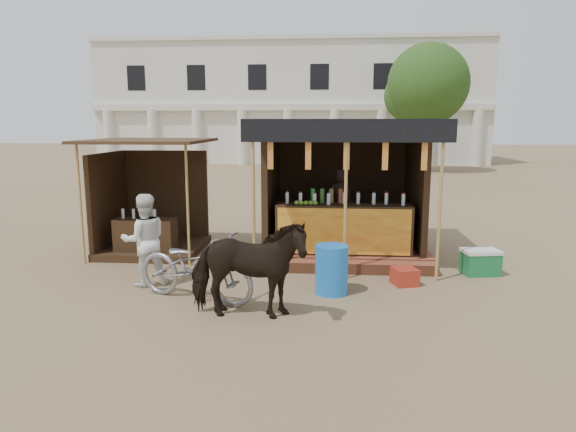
# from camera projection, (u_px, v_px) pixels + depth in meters

# --- Properties ---
(ground) EXTENTS (120.00, 120.00, 0.00)m
(ground) POSITION_uv_depth(u_px,v_px,m) (279.00, 308.00, 7.64)
(ground) COLOR #846B4C
(ground) RESTS_ON ground
(main_stall) EXTENTS (3.60, 3.61, 2.78)m
(main_stall) POSITION_uv_depth(u_px,v_px,m) (343.00, 205.00, 10.67)
(main_stall) COLOR brown
(main_stall) RESTS_ON ground
(secondary_stall) EXTENTS (2.40, 2.40, 2.38)m
(secondary_stall) POSITION_uv_depth(u_px,v_px,m) (146.00, 212.00, 10.91)
(secondary_stall) COLOR #342113
(secondary_stall) RESTS_ON ground
(cow) EXTENTS (1.69, 0.77, 1.42)m
(cow) POSITION_uv_depth(u_px,v_px,m) (247.00, 269.00, 7.11)
(cow) COLOR black
(cow) RESTS_ON ground
(motorbike) EXTENTS (2.16, 1.38, 1.07)m
(motorbike) POSITION_uv_depth(u_px,v_px,m) (195.00, 267.00, 7.88)
(motorbike) COLOR gray
(motorbike) RESTS_ON ground
(bystander) EXTENTS (0.94, 0.87, 1.56)m
(bystander) POSITION_uv_depth(u_px,v_px,m) (145.00, 240.00, 8.58)
(bystander) COLOR white
(bystander) RESTS_ON ground
(blue_barrel) EXTENTS (0.67, 0.67, 0.79)m
(blue_barrel) POSITION_uv_depth(u_px,v_px,m) (332.00, 269.00, 8.23)
(blue_barrel) COLOR blue
(blue_barrel) RESTS_ON ground
(red_crate) EXTENTS (0.48, 0.49, 0.29)m
(red_crate) POSITION_uv_depth(u_px,v_px,m) (405.00, 276.00, 8.71)
(red_crate) COLOR #A12B1A
(red_crate) RESTS_ON ground
(cooler) EXTENTS (0.70, 0.54, 0.46)m
(cooler) POSITION_uv_depth(u_px,v_px,m) (480.00, 262.00, 9.28)
(cooler) COLOR #187039
(cooler) RESTS_ON ground
(background_building) EXTENTS (26.00, 7.45, 8.18)m
(background_building) POSITION_uv_depth(u_px,v_px,m) (292.00, 105.00, 36.45)
(background_building) COLOR silver
(background_building) RESTS_ON ground
(tree) EXTENTS (4.50, 4.40, 7.00)m
(tree) POSITION_uv_depth(u_px,v_px,m) (424.00, 87.00, 28.06)
(tree) COLOR #382314
(tree) RESTS_ON ground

